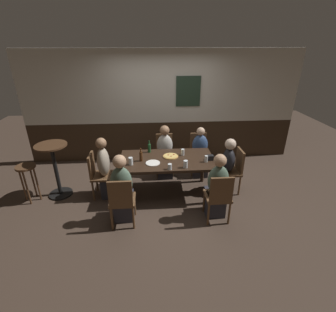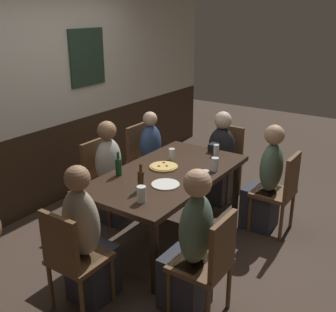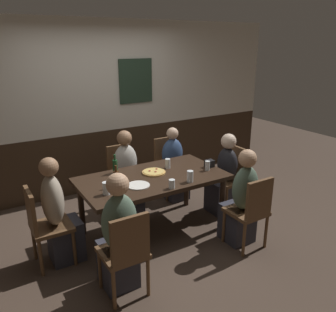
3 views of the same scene
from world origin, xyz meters
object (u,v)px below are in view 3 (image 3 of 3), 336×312
object	(u,v)px
person_right_near	(241,204)
beer_bottle_green	(115,166)
condiment_caddy	(209,164)
dining_table	(152,183)
chair_mid_far	(122,173)
person_head_west	(59,218)
highball_clear	(207,166)
chair_left_near	(126,250)
person_right_far	(174,169)
beer_bottle_brown	(116,178)
chair_head_east	(233,175)
chair_head_west	(43,223)
chair_right_far	(168,163)
beer_glass_half	(172,185)
plate_white_large	(138,185)
chair_right_near	(251,209)
pint_glass_pale	(168,164)
person_mid_far	(127,177)
person_left_near	(119,241)
tumbler_water	(106,189)
pint_glass_stout	(190,177)
person_head_east	(224,179)

from	to	relation	value
person_right_near	beer_bottle_green	bearing A→B (deg)	135.65
beer_bottle_green	condiment_caddy	world-z (taller)	beer_bottle_green
dining_table	chair_mid_far	bearing A→B (deg)	90.00
person_head_west	highball_clear	size ratio (longest dim) A/B	9.89
chair_left_near	person_right_near	distance (m)	1.54
person_right_far	beer_bottle_brown	distance (m)	1.51
chair_head_east	person_right_near	distance (m)	0.89
dining_table	chair_left_near	distance (m)	1.19
chair_head_west	beer_bottle_brown	distance (m)	0.88
chair_right_far	beer_glass_half	xyz separation A→B (m)	(-0.75, -1.30, 0.29)
person_right_near	condiment_caddy	size ratio (longest dim) A/B	10.55
chair_head_east	highball_clear	size ratio (longest dim) A/B	7.33
beer_bottle_brown	plate_white_large	xyz separation A→B (m)	(0.21, -0.11, -0.09)
chair_right_near	dining_table	bearing A→B (deg)	130.76
chair_head_east	person_right_near	size ratio (longest dim) A/B	0.76
chair_right_near	person_right_near	size ratio (longest dim) A/B	0.76
person_head_west	pint_glass_pale	size ratio (longest dim) A/B	9.64
person_mid_far	person_right_near	bearing A→B (deg)	-62.21
chair_left_near	person_head_west	bearing A→B (deg)	112.01
dining_table	person_head_west	size ratio (longest dim) A/B	1.47
person_left_near	highball_clear	size ratio (longest dim) A/B	9.98
chair_mid_far	person_left_near	world-z (taller)	person_left_near
tumbler_water	plate_white_large	world-z (taller)	tumbler_water
person_head_west	beer_bottle_green	xyz separation A→B (m)	(0.80, 0.34, 0.33)
highball_clear	person_right_far	bearing A→B (deg)	85.35
dining_table	person_right_far	bearing A→B (deg)	43.36
chair_mid_far	condiment_caddy	bearing A→B (deg)	-51.01
plate_white_large	pint_glass_pale	bearing A→B (deg)	28.49
person_left_near	person_head_west	world-z (taller)	person_left_near
dining_table	pint_glass_stout	world-z (taller)	pint_glass_stout
dining_table	chair_head_west	world-z (taller)	chair_head_west
plate_white_large	person_head_east	bearing A→B (deg)	6.48
condiment_caddy	person_mid_far	bearing A→B (deg)	134.17
person_left_near	beer_bottle_brown	world-z (taller)	person_left_near
person_head_west	beer_bottle_green	bearing A→B (deg)	23.22
chair_left_near	chair_head_west	distance (m)	1.03
pint_glass_pale	plate_white_large	size ratio (longest dim) A/B	0.48
pint_glass_pale	condiment_caddy	distance (m)	0.54
pint_glass_pale	chair_left_near	bearing A→B (deg)	-135.86
beer_bottle_green	chair_mid_far	bearing A→B (deg)	59.05
dining_table	chair_mid_far	xyz separation A→B (m)	(0.00, 0.89, -0.17)
pint_glass_stout	beer_bottle_green	xyz separation A→B (m)	(-0.62, 0.71, 0.03)
chair_right_near	beer_bottle_brown	world-z (taller)	beer_bottle_brown
chair_right_far	beer_glass_half	world-z (taller)	chair_right_far
person_head_east	pint_glass_pale	bearing A→B (deg)	169.25
person_mid_far	plate_white_large	distance (m)	0.96
chair_left_near	chair_right_near	world-z (taller)	same
person_right_near	highball_clear	distance (m)	0.64
chair_head_west	chair_right_far	distance (m)	2.24
chair_left_near	person_head_west	xyz separation A→B (m)	(-0.36, 0.89, 0.01)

